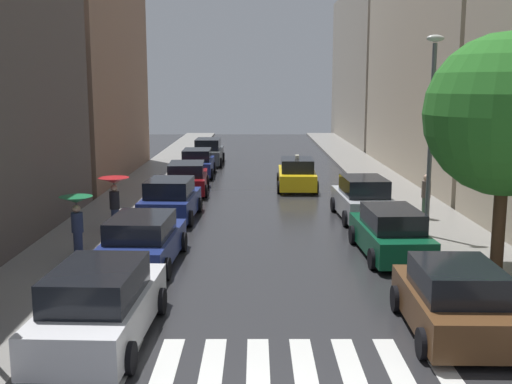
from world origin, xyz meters
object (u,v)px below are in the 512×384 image
(parked_car_left_nearest, at_px, (99,306))
(parked_car_left_fifth, at_px, (197,163))
(taxi_midroad, at_px, (296,174))
(parked_car_left_fourth, at_px, (186,178))
(pedestrian_foreground, at_px, (113,191))
(parked_car_right_third, at_px, (362,199))
(pedestrian_far_side, at_px, (76,213))
(lamp_post_right, at_px, (430,122))
(parked_car_left_third, at_px, (170,200))
(parked_car_left_sixth, at_px, (208,152))
(parked_car_left_second, at_px, (142,241))
(parked_car_right_nearest, at_px, (453,301))
(street_tree_right, at_px, (505,115))
(parked_car_right_second, at_px, (390,233))
(pedestrian_by_kerb, at_px, (425,195))

(parked_car_left_nearest, xyz_separation_m, parked_car_left_fifth, (-0.18, 24.34, -0.03))
(parked_car_left_nearest, relative_size, taxi_midroad, 1.06)
(parked_car_left_fourth, xyz_separation_m, pedestrian_foreground, (-1.66, -8.91, 0.90))
(parked_car_right_third, distance_m, pedestrian_far_side, 11.67)
(parked_car_right_third, bearing_deg, lamp_post_right, -156.05)
(parked_car_left_third, xyz_separation_m, parked_car_left_sixth, (0.22, 17.52, 0.04))
(parked_car_left_third, bearing_deg, pedestrian_far_side, 164.26)
(pedestrian_foreground, bearing_deg, parked_car_left_sixth, -74.75)
(parked_car_left_fourth, height_order, parked_car_right_third, parked_car_right_third)
(parked_car_left_second, distance_m, parked_car_left_sixth, 24.03)
(parked_car_right_nearest, bearing_deg, street_tree_right, -30.57)
(parked_car_left_third, height_order, street_tree_right, street_tree_right)
(parked_car_left_second, relative_size, parked_car_right_third, 1.06)
(parked_car_left_third, height_order, pedestrian_far_side, pedestrian_far_side)
(pedestrian_far_side, distance_m, street_tree_right, 12.82)
(parked_car_right_second, distance_m, pedestrian_by_kerb, 5.57)
(pedestrian_far_side, bearing_deg, parked_car_left_fourth, -63.58)
(pedestrian_by_kerb, xyz_separation_m, lamp_post_right, (-0.72, -2.84, 3.06))
(pedestrian_foreground, distance_m, lamp_post_right, 11.50)
(parked_car_left_fourth, height_order, parked_car_right_second, parked_car_right_second)
(parked_car_left_fourth, relative_size, parked_car_left_fifth, 1.08)
(parked_car_left_third, xyz_separation_m, lamp_post_right, (9.52, -3.36, 3.37))
(parked_car_left_fourth, bearing_deg, pedestrian_far_side, 167.95)
(parked_car_right_second, bearing_deg, parked_car_left_nearest, 129.01)
(lamp_post_right, bearing_deg, parked_car_right_nearest, -101.29)
(pedestrian_far_side, bearing_deg, taxi_midroad, -83.79)
(parked_car_left_third, relative_size, parked_car_right_nearest, 1.04)
(taxi_midroad, relative_size, lamp_post_right, 0.66)
(pedestrian_foreground, xyz_separation_m, street_tree_right, (11.95, -5.29, 2.99))
(parked_car_right_third, xyz_separation_m, street_tree_right, (2.45, -7.95, 3.81))
(parked_car_right_nearest, xyz_separation_m, street_tree_right, (2.45, 3.97, 3.86))
(parked_car_left_third, height_order, pedestrian_by_kerb, pedestrian_by_kerb)
(parked_car_left_fifth, bearing_deg, parked_car_left_third, 179.25)
(parked_car_left_fourth, distance_m, pedestrian_foreground, 9.11)
(parked_car_left_sixth, xyz_separation_m, street_tree_right, (10.05, -25.43, 3.79))
(parked_car_left_third, bearing_deg, parked_car_right_nearest, -143.97)
(parked_car_left_third, relative_size, taxi_midroad, 0.93)
(parked_car_right_third, xyz_separation_m, taxi_midroad, (-2.21, 7.39, -0.04))
(parked_car_right_third, distance_m, lamp_post_right, 5.06)
(parked_car_right_nearest, relative_size, pedestrian_foreground, 2.07)
(parked_car_left_fifth, bearing_deg, parked_car_right_nearest, -162.73)
(parked_car_left_third, height_order, parked_car_right_nearest, parked_car_left_third)
(parked_car_left_fifth, height_order, parked_car_right_nearest, parked_car_right_nearest)
(parked_car_left_fourth, height_order, parked_car_right_nearest, parked_car_right_nearest)
(parked_car_left_fourth, height_order, pedestrian_foreground, pedestrian_foreground)
(parked_car_left_fourth, bearing_deg, parked_car_left_third, 177.35)
(parked_car_left_sixth, relative_size, pedestrian_by_kerb, 2.70)
(parked_car_left_fifth, bearing_deg, lamp_post_right, -149.15)
(parked_car_left_fifth, relative_size, taxi_midroad, 0.97)
(parked_car_left_fifth, distance_m, parked_car_left_sixth, 5.45)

